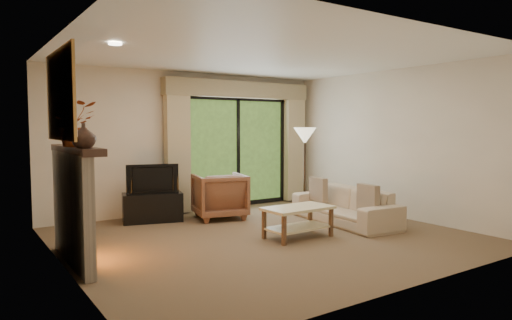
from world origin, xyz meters
TOP-DOWN VIEW (x-y plane):
  - floor at (0.00, 0.00)m, footprint 5.50×5.50m
  - ceiling at (0.00, 0.00)m, footprint 5.50×5.50m
  - wall_back at (0.00, 2.50)m, footprint 5.00×0.00m
  - wall_front at (0.00, -2.50)m, footprint 5.00×0.00m
  - wall_left at (-2.75, 0.00)m, footprint 0.00×5.00m
  - wall_right at (2.75, 0.00)m, footprint 0.00×5.00m
  - fireplace at (-2.63, 0.20)m, footprint 0.24×1.70m
  - mirror at (-2.71, 0.20)m, footprint 0.07×1.45m
  - sliding_door at (1.00, 2.45)m, footprint 2.26×0.10m
  - curtain_left at (-0.35, 2.34)m, footprint 0.45×0.18m
  - curtain_right at (2.35, 2.34)m, footprint 0.45×0.18m
  - cornice at (1.00, 2.36)m, footprint 3.20×0.24m
  - media_console at (-0.99, 1.95)m, footprint 1.05×0.67m
  - tv at (-0.99, 1.95)m, footprint 0.85×0.33m
  - armchair at (0.09, 1.57)m, footprint 1.02×1.04m
  - sofa at (1.61, 0.07)m, footprint 0.97×2.06m
  - pillow_near at (1.54, -0.50)m, footprint 0.15×0.42m
  - pillow_far at (1.54, 0.64)m, footprint 0.15×0.42m
  - coffee_table at (0.34, -0.28)m, footprint 1.01×0.58m
  - floor_lamp at (1.71, 1.21)m, footprint 0.54×0.54m
  - vase at (-2.61, -0.36)m, footprint 0.29×0.29m
  - branches at (-2.61, 0.07)m, footprint 0.54×0.50m

SIDE VIEW (x-z plane):
  - floor at x=0.00m, z-range 0.00..0.00m
  - coffee_table at x=0.34m, z-range 0.00..0.45m
  - media_console at x=-0.99m, z-range 0.00..0.49m
  - sofa at x=1.61m, z-range 0.00..0.58m
  - armchair at x=0.09m, z-range 0.00..0.79m
  - pillow_near at x=1.54m, z-range 0.30..0.71m
  - pillow_far at x=1.54m, z-range 0.30..0.71m
  - fireplace at x=-2.63m, z-range 0.00..1.37m
  - tv at x=-0.99m, z-range 0.49..0.98m
  - floor_lamp at x=1.71m, z-range 0.00..1.58m
  - sliding_door at x=1.00m, z-range 0.02..2.18m
  - curtain_left at x=-0.35m, z-range 0.02..2.38m
  - curtain_right at x=2.35m, z-range 0.02..2.38m
  - wall_back at x=0.00m, z-range -1.20..3.80m
  - wall_front at x=0.00m, z-range -1.20..3.80m
  - wall_left at x=-2.75m, z-range -1.20..3.80m
  - wall_right at x=2.75m, z-range -1.20..3.80m
  - vase at x=-2.61m, z-range 1.37..1.63m
  - branches at x=-2.61m, z-range 1.37..1.88m
  - mirror at x=-2.71m, z-range 1.44..2.46m
  - cornice at x=1.00m, z-range 2.16..2.48m
  - ceiling at x=0.00m, z-range 2.60..2.60m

